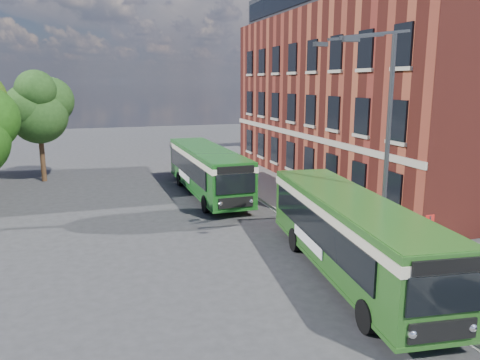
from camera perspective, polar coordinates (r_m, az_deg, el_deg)
name	(u,v)px	position (r m, az deg, el deg)	size (l,w,h in m)	color
ground	(244,258)	(19.62, 0.44, -9.54)	(120.00, 120.00, 0.00)	#2C2B2E
pavement	(310,199)	(29.24, 8.54, -2.28)	(6.00, 48.00, 0.15)	gray
kerb_line	(264,204)	(28.06, 2.94, -2.92)	(0.12, 48.00, 0.01)	beige
brick_office	(377,85)	(35.37, 16.33, 11.10)	(12.10, 26.00, 14.20)	maroon
street_lamp	(379,145)	(18.79, 16.64, 4.12)	(2.96, 2.38, 9.00)	#393B3E
bus_stop_sign	(428,242)	(18.27, 21.93, -7.05)	(0.35, 0.08, 2.52)	#393B3E
bus_front	(350,229)	(17.82, 13.31, -5.86)	(3.96, 11.82, 3.02)	#23521A
bus_rear	(207,167)	(30.01, -4.05, 1.62)	(2.75, 12.12, 3.02)	#175118
pedestrian_a	(433,250)	(18.84, 22.47, -7.91)	(0.68, 0.45, 1.86)	black
pedestrian_b	(409,232)	(21.12, 19.92, -6.04)	(0.76, 0.59, 1.55)	black
tree_right	(39,107)	(36.63, -23.31, 8.20)	(4.73, 4.50, 7.99)	#3C2415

